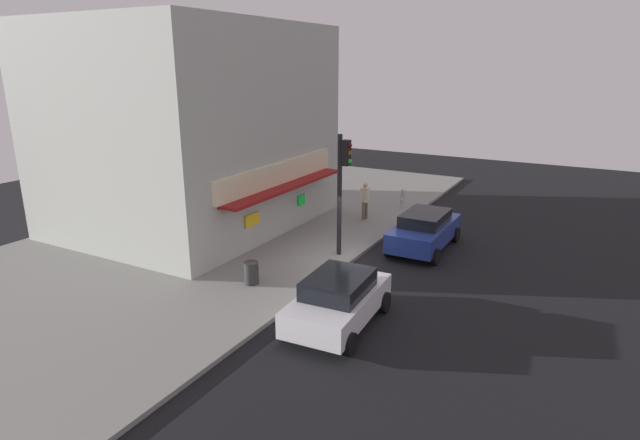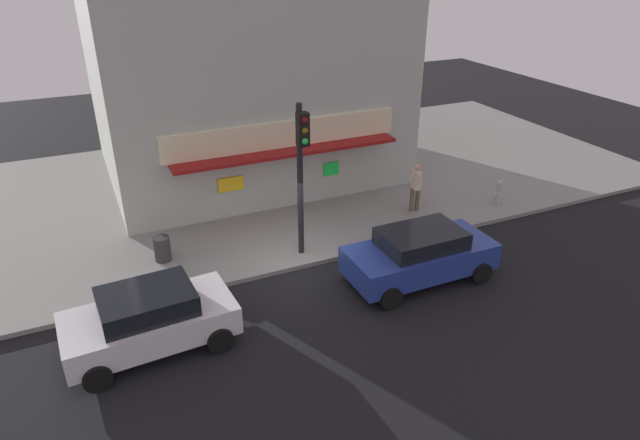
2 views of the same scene
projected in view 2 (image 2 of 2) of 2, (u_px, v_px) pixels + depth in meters
name	position (u px, v px, depth m)	size (l,w,h in m)	color
ground_plane	(299.00, 270.00, 16.67)	(51.02, 51.02, 0.00)	black
sidewalk	(234.00, 188.00, 22.06)	(34.01, 13.35, 0.14)	gray
corner_building	(241.00, 61.00, 22.01)	(11.12, 9.96, 8.89)	#ADB2A8
traffic_light	(301.00, 162.00, 15.90)	(0.32, 0.58, 4.71)	black
fire_hydrant	(499.00, 192.00, 20.35)	(0.50, 0.26, 0.93)	#B2B2B7
trash_can	(162.00, 249.00, 16.75)	(0.50, 0.50, 0.78)	#2D2D2D
pedestrian	(416.00, 186.00, 19.58)	(0.40, 0.53, 1.78)	brown
parked_car_blue	(420.00, 254.00, 15.89)	(4.30, 2.10, 1.57)	navy
parked_car_white	(149.00, 319.00, 13.19)	(4.07, 2.30, 1.56)	silver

